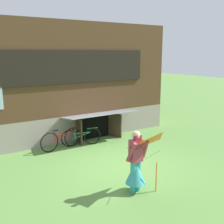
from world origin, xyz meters
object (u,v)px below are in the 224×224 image
(kite, at_px, (162,148))
(person, at_px, (136,166))
(bicycle_green, at_px, (81,137))
(bicycle_red, at_px, (61,139))

(kite, bearing_deg, person, 124.55)
(person, bearing_deg, kite, -78.72)
(kite, xyz_separation_m, bicycle_green, (0.07, 4.62, -0.94))
(person, distance_m, bicycle_green, 4.10)
(kite, distance_m, bicycle_red, 4.80)
(bicycle_red, bearing_deg, person, -94.66)
(person, bearing_deg, bicycle_green, 60.45)
(person, xyz_separation_m, bicycle_red, (-0.36, 4.10, -0.30))
(person, height_order, bicycle_red, person)
(bicycle_green, relative_size, bicycle_red, 0.89)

